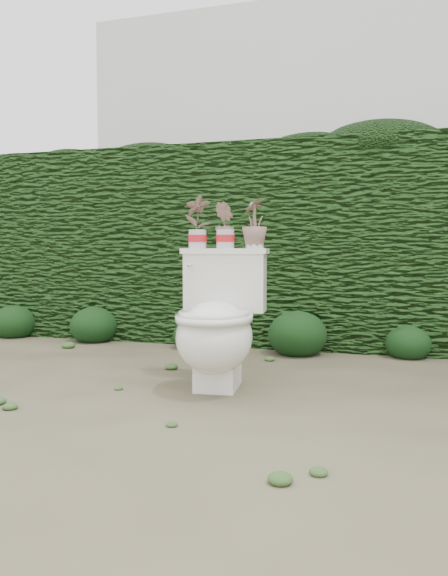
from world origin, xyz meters
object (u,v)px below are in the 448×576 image
(potted_plant_center, at_px, (225,227))
(toilet, at_px, (217,325))
(potted_plant_right, at_px, (255,225))
(potted_plant_left, at_px, (197,223))

(potted_plant_center, bearing_deg, toilet, -29.41)
(potted_plant_right, bearing_deg, potted_plant_center, -76.69)
(potted_plant_left, bearing_deg, potted_plant_right, 140.98)
(toilet, distance_m, potted_plant_center, 0.60)
(potted_plant_left, relative_size, potted_plant_center, 1.17)
(toilet, distance_m, potted_plant_right, 0.63)
(potted_plant_left, bearing_deg, toilet, 85.81)
(potted_plant_center, relative_size, potted_plant_right, 0.93)
(potted_plant_left, xyz_separation_m, potted_plant_right, (0.34, 0.04, -0.01))
(toilet, bearing_deg, potted_plant_center, 89.91)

